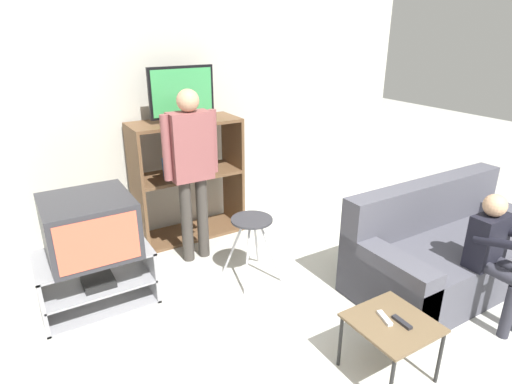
{
  "coord_description": "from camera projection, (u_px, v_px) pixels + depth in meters",
  "views": [
    {
      "loc": [
        -1.49,
        -0.91,
        2.18
      ],
      "look_at": [
        0.18,
        1.87,
        0.9
      ],
      "focal_mm": 30.0,
      "sensor_mm": 36.0,
      "label": 1
    }
  ],
  "objects": [
    {
      "name": "wall_back",
      "position": [
        165.0,
        113.0,
        4.5
      ],
      "size": [
        6.4,
        0.06,
        2.6
      ],
      "color": "beige",
      "rests_on": "ground_plane"
    },
    {
      "name": "tv_stand",
      "position": [
        96.0,
        278.0,
        3.51
      ],
      "size": [
        0.88,
        0.57,
        0.47
      ],
      "color": "#939399",
      "rests_on": "ground_plane"
    },
    {
      "name": "television_main",
      "position": [
        89.0,
        226.0,
        3.35
      ],
      "size": [
        0.66,
        0.66,
        0.46
      ],
      "color": "#2D2D33",
      "rests_on": "tv_stand"
    },
    {
      "name": "media_shelf",
      "position": [
        188.0,
        179.0,
        4.53
      ],
      "size": [
        1.12,
        0.48,
        1.27
      ],
      "color": "brown",
      "rests_on": "ground_plane"
    },
    {
      "name": "television_flat",
      "position": [
        182.0,
        95.0,
        4.19
      ],
      "size": [
        0.67,
        0.2,
        0.54
      ],
      "color": "black",
      "rests_on": "media_shelf"
    },
    {
      "name": "folding_stool",
      "position": [
        252.0,
        229.0,
        3.78
      ],
      "size": [
        0.41,
        0.43,
        0.59
      ],
      "color": "#B7B7BC",
      "rests_on": "ground_plane"
    },
    {
      "name": "snack_table",
      "position": [
        392.0,
        327.0,
        2.73
      ],
      "size": [
        0.49,
        0.49,
        0.42
      ],
      "color": "brown",
      "rests_on": "ground_plane"
    },
    {
      "name": "remote_control_black",
      "position": [
        402.0,
        322.0,
        2.69
      ],
      "size": [
        0.04,
        0.15,
        0.02
      ],
      "primitive_type": "cube",
      "rotation": [
        0.0,
        0.0,
        -0.04
      ],
      "color": "#232328",
      "rests_on": "snack_table"
    },
    {
      "name": "remote_control_white",
      "position": [
        385.0,
        318.0,
        2.73
      ],
      "size": [
        0.08,
        0.15,
        0.02
      ],
      "primitive_type": "cube",
      "rotation": [
        0.0,
        0.0,
        -0.3
      ],
      "color": "silver",
      "rests_on": "snack_table"
    },
    {
      "name": "couch",
      "position": [
        446.0,
        252.0,
        3.79
      ],
      "size": [
        1.85,
        0.87,
        0.87
      ],
      "color": "#4C4C56",
      "rests_on": "ground_plane"
    },
    {
      "name": "person_standing_adult",
      "position": [
        191.0,
        161.0,
        3.92
      ],
      "size": [
        0.53,
        0.2,
        1.66
      ],
      "color": "#3D3833",
      "rests_on": "ground_plane"
    },
    {
      "name": "person_seated_child",
      "position": [
        496.0,
        250.0,
        3.19
      ],
      "size": [
        0.33,
        0.43,
        1.02
      ],
      "color": "#2D2D38",
      "rests_on": "ground_plane"
    }
  ]
}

